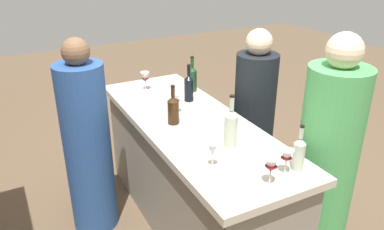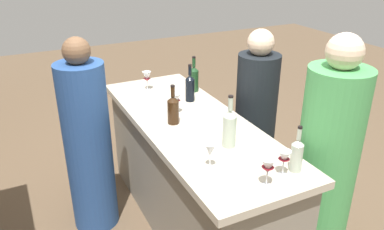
{
  "view_description": "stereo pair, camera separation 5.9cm",
  "coord_description": "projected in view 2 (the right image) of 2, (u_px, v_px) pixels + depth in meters",
  "views": [
    {
      "loc": [
        -2.24,
        1.17,
        2.1
      ],
      "look_at": [
        0.0,
        0.0,
        0.95
      ],
      "focal_mm": 36.62,
      "sensor_mm": 36.0,
      "label": 1
    },
    {
      "loc": [
        -2.27,
        1.11,
        2.1
      ],
      "look_at": [
        0.0,
        0.0,
        0.95
      ],
      "focal_mm": 36.62,
      "sensor_mm": 36.0,
      "label": 2
    }
  ],
  "objects": [
    {
      "name": "wine_glass_near_right",
      "position": [
        176.0,
        100.0,
        2.88
      ],
      "size": [
        0.08,
        0.08,
        0.16
      ],
      "color": "white",
      "rests_on": "bar_counter"
    },
    {
      "name": "wine_bottle_rightmost_olive_green",
      "position": [
        194.0,
        78.0,
        3.3
      ],
      "size": [
        0.08,
        0.08,
        0.3
      ],
      "color": "#193D1E",
      "rests_on": "bar_counter"
    },
    {
      "name": "bar_counter",
      "position": [
        192.0,
        174.0,
        2.98
      ],
      "size": [
        2.04,
        0.73,
        0.9
      ],
      "color": "gray",
      "rests_on": "ground"
    },
    {
      "name": "wine_bottle_second_left_clear_pale",
      "position": [
        229.0,
        127.0,
        2.42
      ],
      "size": [
        0.08,
        0.08,
        0.34
      ],
      "color": "#B7C6B2",
      "rests_on": "bar_counter"
    },
    {
      "name": "wine_glass_far_left",
      "position": [
        147.0,
        77.0,
        3.33
      ],
      "size": [
        0.07,
        0.07,
        0.16
      ],
      "color": "white",
      "rests_on": "bar_counter"
    },
    {
      "name": "wine_bottle_second_right_near_black",
      "position": [
        190.0,
        87.0,
        3.1
      ],
      "size": [
        0.07,
        0.07,
        0.3
      ],
      "color": "black",
      "rests_on": "bar_counter"
    },
    {
      "name": "wine_bottle_leftmost_clear_pale",
      "position": [
        297.0,
        154.0,
        2.17
      ],
      "size": [
        0.07,
        0.07,
        0.28
      ],
      "color": "#B7C6B2",
      "rests_on": "bar_counter"
    },
    {
      "name": "person_left_guest",
      "position": [
        255.0,
        122.0,
        3.32
      ],
      "size": [
        0.38,
        0.38,
        1.46
      ],
      "rotation": [
        0.0,
        0.0,
        1.68
      ],
      "color": "black",
      "rests_on": "ground"
    },
    {
      "name": "wine_glass_far_center",
      "position": [
        210.0,
        151.0,
        2.19
      ],
      "size": [
        0.06,
        0.06,
        0.15
      ],
      "color": "white",
      "rests_on": "bar_counter"
    },
    {
      "name": "wine_bottle_center_amber_brown",
      "position": [
        173.0,
        109.0,
        2.73
      ],
      "size": [
        0.08,
        0.08,
        0.29
      ],
      "color": "#331E0F",
      "rests_on": "bar_counter"
    },
    {
      "name": "ground_plane",
      "position": [
        192.0,
        222.0,
        3.17
      ],
      "size": [
        12.0,
        12.0,
        0.0
      ],
      "primitive_type": "plane",
      "color": "brown"
    },
    {
      "name": "person_center_guest",
      "position": [
        326.0,
        164.0,
        2.59
      ],
      "size": [
        0.49,
        0.49,
        1.61
      ],
      "rotation": [
        0.0,
        0.0,
        1.87
      ],
      "color": "#4CA559",
      "rests_on": "ground"
    },
    {
      "name": "wine_glass_near_left",
      "position": [
        284.0,
        158.0,
        2.12
      ],
      "size": [
        0.07,
        0.07,
        0.15
      ],
      "color": "white",
      "rests_on": "bar_counter"
    },
    {
      "name": "wine_glass_near_center",
      "position": [
        268.0,
        167.0,
        2.02
      ],
      "size": [
        0.08,
        0.08,
        0.16
      ],
      "color": "white",
      "rests_on": "bar_counter"
    },
    {
      "name": "person_right_guest",
      "position": [
        88.0,
        145.0,
        2.9
      ],
      "size": [
        0.38,
        0.38,
        1.51
      ],
      "rotation": [
        0.0,
        0.0,
        -1.45
      ],
      "color": "#284C8C",
      "rests_on": "ground"
    }
  ]
}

